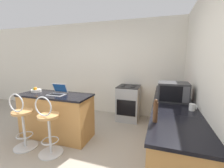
# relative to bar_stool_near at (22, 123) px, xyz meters

# --- Properties ---
(ground_plane) EXTENTS (20.00, 20.00, 0.00)m
(ground_plane) POSITION_rel_bar_stool_near_xyz_m (0.84, -0.15, -0.48)
(ground_plane) COLOR gray
(wall_back) EXTENTS (12.00, 0.06, 2.60)m
(wall_back) POSITION_rel_bar_stool_near_xyz_m (0.84, 2.22, 0.82)
(wall_back) COLOR silver
(wall_back) RESTS_ON ground_plane
(wall_right) EXTENTS (0.06, 12.00, 2.60)m
(wall_right) POSITION_rel_bar_stool_near_xyz_m (2.83, -0.15, 0.82)
(wall_right) COLOR silver
(wall_right) RESTS_ON ground_plane
(breakfast_bar) EXTENTS (1.47, 0.61, 0.89)m
(breakfast_bar) POSITION_rel_bar_stool_near_xyz_m (0.28, 0.55, -0.04)
(breakfast_bar) COLOR #B27C42
(breakfast_bar) RESTS_ON ground_plane
(counter_right) EXTENTS (0.64, 2.87, 0.89)m
(counter_right) POSITION_rel_bar_stool_near_xyz_m (2.49, 0.77, -0.04)
(counter_right) COLOR #B27C42
(counter_right) RESTS_ON ground_plane
(bar_stool_near) EXTENTS (0.40, 0.40, 1.02)m
(bar_stool_near) POSITION_rel_bar_stool_near_xyz_m (0.00, 0.00, 0.00)
(bar_stool_near) COLOR silver
(bar_stool_near) RESTS_ON ground_plane
(bar_stool_far) EXTENTS (0.40, 0.40, 1.02)m
(bar_stool_far) POSITION_rel_bar_stool_near_xyz_m (0.56, 0.00, 0.00)
(bar_stool_far) COLOR silver
(bar_stool_far) RESTS_ON ground_plane
(laptop) EXTENTS (0.33, 0.27, 0.21)m
(laptop) POSITION_rel_bar_stool_near_xyz_m (0.34, 0.56, 0.46)
(laptop) COLOR #B7BABF
(laptop) RESTS_ON breakfast_bar
(microwave) EXTENTS (0.48, 0.37, 0.31)m
(microwave) POSITION_rel_bar_stool_near_xyz_m (2.47, 0.79, 0.56)
(microwave) COLOR #2D2D30
(microwave) RESTS_ON counter_right
(toaster) EXTENTS (0.21, 0.24, 0.19)m
(toaster) POSITION_rel_bar_stool_near_xyz_m (2.50, 1.40, 0.50)
(toaster) COLOR red
(toaster) RESTS_ON counter_right
(stove_range) EXTENTS (0.55, 0.61, 0.90)m
(stove_range) POSITION_rel_bar_stool_near_xyz_m (1.50, 1.87, -0.04)
(stove_range) COLOR #9EA3A8
(stove_range) RESTS_ON ground_plane
(mug_white) EXTENTS (0.10, 0.08, 0.09)m
(mug_white) POSITION_rel_bar_stool_near_xyz_m (2.70, 0.37, 0.46)
(mug_white) COLOR white
(mug_white) RESTS_ON counter_right
(pepper_mill) EXTENTS (0.05, 0.05, 0.26)m
(pepper_mill) POSITION_rel_bar_stool_near_xyz_m (2.24, -0.17, 0.53)
(pepper_mill) COLOR #4C2D19
(pepper_mill) RESTS_ON counter_right
(fruit_bowl) EXTENTS (0.21, 0.21, 0.11)m
(fruit_bowl) POSITION_rel_bar_stool_near_xyz_m (-0.23, 0.58, 0.45)
(fruit_bowl) COLOR silver
(fruit_bowl) RESTS_ON breakfast_bar
(mug_blue) EXTENTS (0.09, 0.08, 0.09)m
(mug_blue) POSITION_rel_bar_stool_near_xyz_m (2.46, 1.83, 0.46)
(mug_blue) COLOR #2D51AD
(mug_blue) RESTS_ON counter_right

